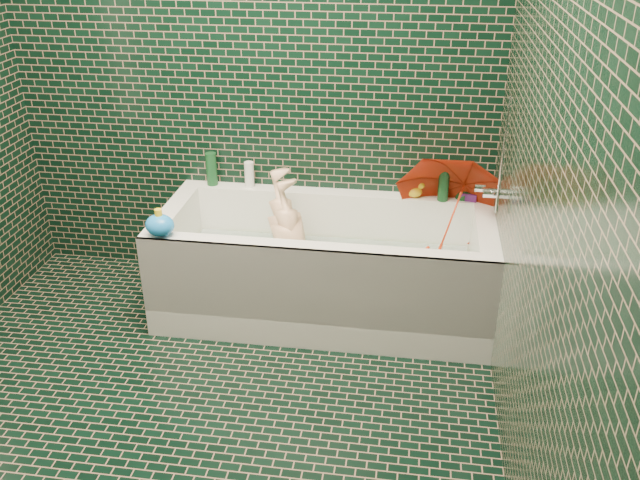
# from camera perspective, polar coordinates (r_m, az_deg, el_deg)

# --- Properties ---
(floor) EXTENTS (2.80, 2.80, 0.00)m
(floor) POSITION_cam_1_polar(r_m,az_deg,el_deg) (2.98, -11.48, -15.62)
(floor) COLOR black
(floor) RESTS_ON ground
(wall_back) EXTENTS (2.80, 0.00, 2.80)m
(wall_back) POSITION_cam_1_polar(r_m,az_deg,el_deg) (3.62, -5.99, 15.05)
(wall_back) COLOR black
(wall_back) RESTS_ON floor
(wall_right) EXTENTS (0.00, 2.80, 2.80)m
(wall_right) POSITION_cam_1_polar(r_m,az_deg,el_deg) (2.20, 19.04, 5.86)
(wall_right) COLOR black
(wall_right) RESTS_ON floor
(bathtub) EXTENTS (1.70, 0.75, 0.55)m
(bathtub) POSITION_cam_1_polar(r_m,az_deg,el_deg) (3.55, 0.37, -3.09)
(bathtub) COLOR white
(bathtub) RESTS_ON floor
(bath_mat) EXTENTS (1.35, 0.47, 0.01)m
(bath_mat) POSITION_cam_1_polar(r_m,az_deg,el_deg) (3.59, 0.40, -3.72)
(bath_mat) COLOR green
(bath_mat) RESTS_ON bathtub
(water) EXTENTS (1.48, 0.53, 0.00)m
(water) POSITION_cam_1_polar(r_m,az_deg,el_deg) (3.52, 0.41, -1.70)
(water) COLOR silver
(water) RESTS_ON bathtub
(faucet) EXTENTS (0.18, 0.19, 0.55)m
(faucet) POSITION_cam_1_polar(r_m,az_deg,el_deg) (3.31, 14.57, 4.48)
(faucet) COLOR silver
(faucet) RESTS_ON wall_right
(child) EXTENTS (0.96, 0.60, 0.33)m
(child) POSITION_cam_1_polar(r_m,az_deg,el_deg) (3.57, -2.12, -1.07)
(child) COLOR beige
(child) RESTS_ON bathtub
(umbrella) EXTENTS (0.86, 0.92, 0.81)m
(umbrella) POSITION_cam_1_polar(r_m,az_deg,el_deg) (3.47, 11.03, 1.84)
(umbrella) COLOR red
(umbrella) RESTS_ON bathtub
(soap_bottle_a) EXTENTS (0.11, 0.11, 0.23)m
(soap_bottle_a) POSITION_cam_1_polar(r_m,az_deg,el_deg) (3.69, 13.56, 3.21)
(soap_bottle_a) COLOR white
(soap_bottle_a) RESTS_ON bathtub
(soap_bottle_b) EXTENTS (0.10, 0.10, 0.18)m
(soap_bottle_b) POSITION_cam_1_polar(r_m,az_deg,el_deg) (3.66, 12.35, 3.16)
(soap_bottle_b) COLOR #551D6D
(soap_bottle_b) RESTS_ON bathtub
(soap_bottle_c) EXTENTS (0.14, 0.14, 0.17)m
(soap_bottle_c) POSITION_cam_1_polar(r_m,az_deg,el_deg) (3.66, 12.21, 3.19)
(soap_bottle_c) COLOR #12421F
(soap_bottle_c) RESTS_ON bathtub
(bottle_right_tall) EXTENTS (0.06, 0.06, 0.20)m
(bottle_right_tall) POSITION_cam_1_polar(r_m,az_deg,el_deg) (3.62, 10.39, 4.75)
(bottle_right_tall) COLOR #12421F
(bottle_right_tall) RESTS_ON bathtub
(bottle_right_pump) EXTENTS (0.06, 0.06, 0.16)m
(bottle_right_pump) POSITION_cam_1_polar(r_m,az_deg,el_deg) (3.66, 13.69, 4.39)
(bottle_right_pump) COLOR silver
(bottle_right_pump) RESTS_ON bathtub
(bottle_left_tall) EXTENTS (0.07, 0.07, 0.18)m
(bottle_left_tall) POSITION_cam_1_polar(r_m,az_deg,el_deg) (3.81, -9.12, 5.92)
(bottle_left_tall) COLOR #12421F
(bottle_left_tall) RESTS_ON bathtub
(bottle_left_short) EXTENTS (0.06, 0.06, 0.14)m
(bottle_left_short) POSITION_cam_1_polar(r_m,az_deg,el_deg) (3.76, -5.97, 5.51)
(bottle_left_short) COLOR white
(bottle_left_short) RESTS_ON bathtub
(rubber_duck) EXTENTS (0.11, 0.08, 0.09)m
(rubber_duck) POSITION_cam_1_polar(r_m,az_deg,el_deg) (3.65, 8.04, 4.16)
(rubber_duck) COLOR yellow
(rubber_duck) RESTS_ON bathtub
(bath_toy) EXTENTS (0.17, 0.15, 0.14)m
(bath_toy) POSITION_cam_1_polar(r_m,az_deg,el_deg) (3.27, -13.34, 1.25)
(bath_toy) COLOR #197CE3
(bath_toy) RESTS_ON bathtub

